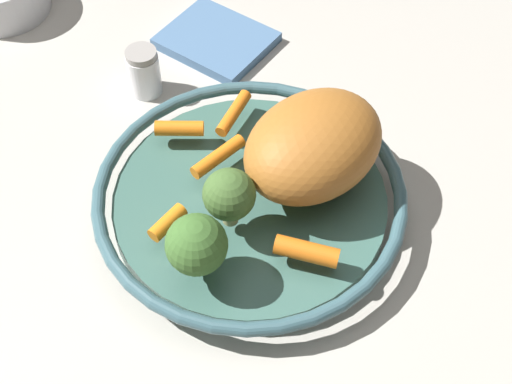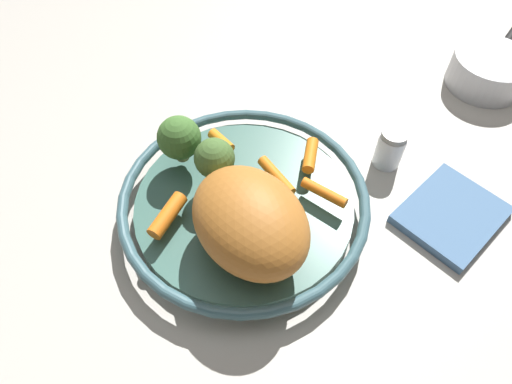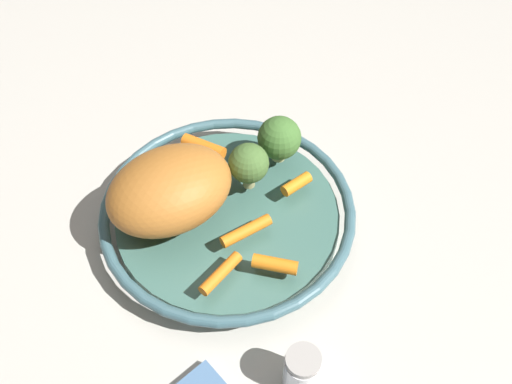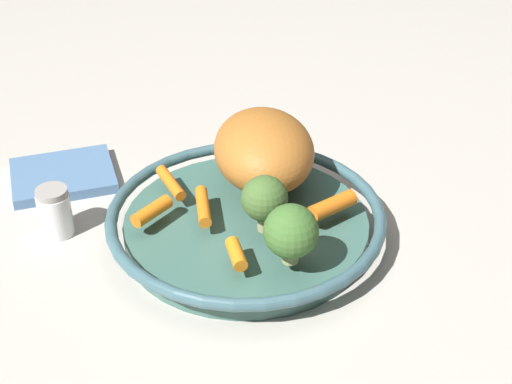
{
  "view_description": "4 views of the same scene",
  "coord_description": "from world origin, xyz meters",
  "px_view_note": "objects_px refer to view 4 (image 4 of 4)",
  "views": [
    {
      "loc": [
        -0.27,
        0.38,
        0.63
      ],
      "look_at": [
        -0.02,
        0.01,
        0.06
      ],
      "focal_mm": 49.41,
      "sensor_mm": 36.0,
      "label": 1
    },
    {
      "loc": [
        -0.24,
        -0.26,
        0.52
      ],
      "look_at": [
        -0.0,
        -0.02,
        0.07
      ],
      "focal_mm": 31.57,
      "sensor_mm": 36.0,
      "label": 2
    },
    {
      "loc": [
        0.36,
        -0.28,
        0.64
      ],
      "look_at": [
        0.03,
        0.03,
        0.07
      ],
      "focal_mm": 40.26,
      "sensor_mm": 36.0,
      "label": 3
    },
    {
      "loc": [
        0.22,
        0.7,
        0.55
      ],
      "look_at": [
        -0.01,
        -0.0,
        0.06
      ],
      "focal_mm": 52.34,
      "sensor_mm": 36.0,
      "label": 4
    }
  ],
  "objects_px": {
    "serving_bowl": "(246,223)",
    "salt_shaker": "(55,212)",
    "baby_carrot_center": "(152,211)",
    "dish_towel": "(63,175)",
    "baby_carrot_left": "(332,206)",
    "broccoli_floret_mid": "(265,199)",
    "baby_carrot_right": "(171,183)",
    "baby_carrot_back": "(236,254)",
    "roast_chicken_piece": "(264,150)",
    "broccoli_floret_large": "(291,232)",
    "baby_carrot_near_rim": "(203,206)"
  },
  "relations": [
    {
      "from": "serving_bowl",
      "to": "salt_shaker",
      "type": "xyz_separation_m",
      "value": [
        0.22,
        -0.08,
        0.01
      ]
    },
    {
      "from": "baby_carrot_center",
      "to": "dish_towel",
      "type": "distance_m",
      "value": 0.21
    },
    {
      "from": "baby_carrot_left",
      "to": "broccoli_floret_mid",
      "type": "distance_m",
      "value": 0.09
    },
    {
      "from": "baby_carrot_right",
      "to": "dish_towel",
      "type": "bearing_deg",
      "value": -46.71
    },
    {
      "from": "baby_carrot_back",
      "to": "baby_carrot_right",
      "type": "xyz_separation_m",
      "value": [
        0.03,
        -0.16,
        -0.0
      ]
    },
    {
      "from": "roast_chicken_piece",
      "to": "baby_carrot_back",
      "type": "xyz_separation_m",
      "value": [
        0.08,
        0.14,
        -0.04
      ]
    },
    {
      "from": "roast_chicken_piece",
      "to": "salt_shaker",
      "type": "height_order",
      "value": "roast_chicken_piece"
    },
    {
      "from": "roast_chicken_piece",
      "to": "broccoli_floret_mid",
      "type": "height_order",
      "value": "roast_chicken_piece"
    },
    {
      "from": "baby_carrot_right",
      "to": "broccoli_floret_large",
      "type": "relative_size",
      "value": 0.92
    },
    {
      "from": "baby_carrot_left",
      "to": "baby_carrot_near_rim",
      "type": "relative_size",
      "value": 0.92
    },
    {
      "from": "roast_chicken_piece",
      "to": "broccoli_floret_mid",
      "type": "distance_m",
      "value": 0.11
    },
    {
      "from": "baby_carrot_center",
      "to": "baby_carrot_right",
      "type": "distance_m",
      "value": 0.07
    },
    {
      "from": "baby_carrot_right",
      "to": "broccoli_floret_large",
      "type": "bearing_deg",
      "value": 116.03
    },
    {
      "from": "baby_carrot_center",
      "to": "serving_bowl",
      "type": "bearing_deg",
      "value": 169.61
    },
    {
      "from": "baby_carrot_left",
      "to": "broccoli_floret_mid",
      "type": "xyz_separation_m",
      "value": [
        0.09,
        0.01,
        0.03
      ]
    },
    {
      "from": "baby_carrot_near_rim",
      "to": "broccoli_floret_large",
      "type": "xyz_separation_m",
      "value": [
        -0.06,
        0.12,
        0.03
      ]
    },
    {
      "from": "broccoli_floret_mid",
      "to": "baby_carrot_left",
      "type": "bearing_deg",
      "value": -175.99
    },
    {
      "from": "serving_bowl",
      "to": "baby_carrot_center",
      "type": "relative_size",
      "value": 6.21
    },
    {
      "from": "roast_chicken_piece",
      "to": "broccoli_floret_mid",
      "type": "bearing_deg",
      "value": 71.23
    },
    {
      "from": "baby_carrot_back",
      "to": "broccoli_floret_large",
      "type": "distance_m",
      "value": 0.07
    },
    {
      "from": "baby_carrot_center",
      "to": "broccoli_floret_large",
      "type": "bearing_deg",
      "value": 134.22
    },
    {
      "from": "baby_carrot_center",
      "to": "salt_shaker",
      "type": "relative_size",
      "value": 0.84
    },
    {
      "from": "broccoli_floret_large",
      "to": "dish_towel",
      "type": "bearing_deg",
      "value": -55.89
    },
    {
      "from": "baby_carrot_right",
      "to": "baby_carrot_left",
      "type": "bearing_deg",
      "value": 145.97
    },
    {
      "from": "serving_bowl",
      "to": "dish_towel",
      "type": "xyz_separation_m",
      "value": [
        0.2,
        -0.21,
        -0.02
      ]
    },
    {
      "from": "baby_carrot_back",
      "to": "baby_carrot_near_rim",
      "type": "xyz_separation_m",
      "value": [
        0.01,
        -0.1,
        -0.0
      ]
    },
    {
      "from": "broccoli_floret_mid",
      "to": "salt_shaker",
      "type": "bearing_deg",
      "value": -29.77
    },
    {
      "from": "broccoli_floret_mid",
      "to": "salt_shaker",
      "type": "xyz_separation_m",
      "value": [
        0.22,
        -0.13,
        -0.05
      ]
    },
    {
      "from": "roast_chicken_piece",
      "to": "baby_carrot_right",
      "type": "height_order",
      "value": "roast_chicken_piece"
    },
    {
      "from": "roast_chicken_piece",
      "to": "dish_towel",
      "type": "xyz_separation_m",
      "value": [
        0.24,
        -0.15,
        -0.08
      ]
    },
    {
      "from": "roast_chicken_piece",
      "to": "baby_carrot_center",
      "type": "bearing_deg",
      "value": 13.26
    },
    {
      "from": "baby_carrot_right",
      "to": "broccoli_floret_mid",
      "type": "xyz_separation_m",
      "value": [
        -0.08,
        0.12,
        0.03
      ]
    },
    {
      "from": "baby_carrot_left",
      "to": "salt_shaker",
      "type": "xyz_separation_m",
      "value": [
        0.31,
        -0.12,
        -0.02
      ]
    },
    {
      "from": "serving_bowl",
      "to": "broccoli_floret_mid",
      "type": "bearing_deg",
      "value": 99.47
    },
    {
      "from": "serving_bowl",
      "to": "roast_chicken_piece",
      "type": "bearing_deg",
      "value": -126.9
    },
    {
      "from": "baby_carrot_back",
      "to": "baby_carrot_left",
      "type": "bearing_deg",
      "value": -160.08
    },
    {
      "from": "dish_towel",
      "to": "baby_carrot_near_rim",
      "type": "bearing_deg",
      "value": 127.3
    },
    {
      "from": "dish_towel",
      "to": "baby_carrot_center",
      "type": "bearing_deg",
      "value": 115.32
    },
    {
      "from": "baby_carrot_left",
      "to": "broccoli_floret_mid",
      "type": "relative_size",
      "value": 0.91
    },
    {
      "from": "dish_towel",
      "to": "baby_carrot_left",
      "type": "bearing_deg",
      "value": 140.03
    },
    {
      "from": "baby_carrot_near_rim",
      "to": "broccoli_floret_mid",
      "type": "bearing_deg",
      "value": 135.05
    },
    {
      "from": "serving_bowl",
      "to": "salt_shaker",
      "type": "height_order",
      "value": "salt_shaker"
    },
    {
      "from": "serving_bowl",
      "to": "baby_carrot_center",
      "type": "xyz_separation_m",
      "value": [
        0.11,
        -0.02,
        0.03
      ]
    },
    {
      "from": "baby_carrot_left",
      "to": "broccoli_floret_large",
      "type": "height_order",
      "value": "broccoli_floret_large"
    },
    {
      "from": "baby_carrot_back",
      "to": "broccoli_floret_large",
      "type": "height_order",
      "value": "broccoli_floret_large"
    },
    {
      "from": "serving_bowl",
      "to": "roast_chicken_piece",
      "type": "distance_m",
      "value": 0.09
    },
    {
      "from": "baby_carrot_right",
      "to": "broccoli_floret_large",
      "type": "distance_m",
      "value": 0.21
    },
    {
      "from": "roast_chicken_piece",
      "to": "baby_carrot_left",
      "type": "distance_m",
      "value": 0.11
    },
    {
      "from": "broccoli_floret_large",
      "to": "baby_carrot_near_rim",
      "type": "bearing_deg",
      "value": -61.59
    },
    {
      "from": "baby_carrot_center",
      "to": "dish_towel",
      "type": "relative_size",
      "value": 0.4
    }
  ]
}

